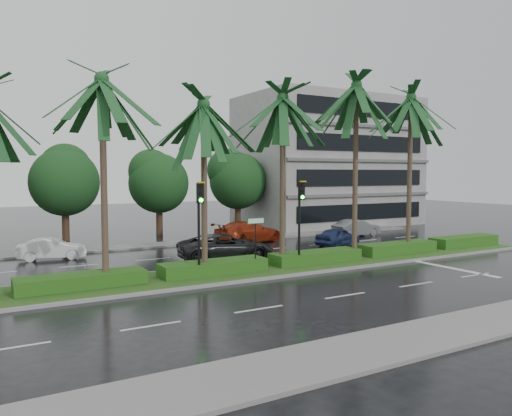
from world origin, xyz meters
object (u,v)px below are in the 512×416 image
car_darkgrey (226,247)px  car_red (248,232)px  signal_median_left (200,215)px  car_grey (356,228)px  car_white (52,249)px  street_sign (256,231)px  car_blue (338,237)px

car_darkgrey → car_red: 7.12m
car_red → signal_median_left: bearing=128.6°
car_darkgrey → car_grey: car_darkgrey is taller
signal_median_left → car_red: bearing=51.1°
car_grey → car_darkgrey: bearing=107.3°
car_darkgrey → car_red: size_ratio=1.02×
signal_median_left → car_darkgrey: (3.50, 4.39, -2.25)m
car_white → car_darkgrey: (8.47, -5.12, 0.14)m
car_red → car_grey: 9.06m
signal_median_left → car_darkgrey: 6.05m
car_grey → car_red: bearing=82.4°
street_sign → car_red: size_ratio=0.49×
car_grey → street_sign: bearing=120.7°
street_sign → car_grey: size_ratio=0.65×
car_blue → car_grey: car_grey is taller
signal_median_left → car_grey: signal_median_left is taller
signal_median_left → car_white: size_ratio=1.18×
street_sign → car_red: (5.00, 9.73, -1.36)m
car_white → car_red: 12.98m
car_white → car_darkgrey: 9.90m
car_blue → signal_median_left: bearing=97.0°
car_darkgrey → car_red: (4.50, 5.52, 0.02)m
car_blue → car_grey: bearing=-71.0°
car_red → car_darkgrey: bearing=128.4°
signal_median_left → car_darkgrey: signal_median_left is taller
car_red → car_blue: bearing=-146.2°
street_sign → car_darkgrey: (0.50, 4.21, -1.37)m
signal_median_left → car_white: 10.99m
signal_median_left → car_white: bearing=117.6°
street_sign → car_darkgrey: bearing=83.2°
car_red → car_blue: car_red is taller
signal_median_left → car_red: (8.00, 9.91, -2.23)m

